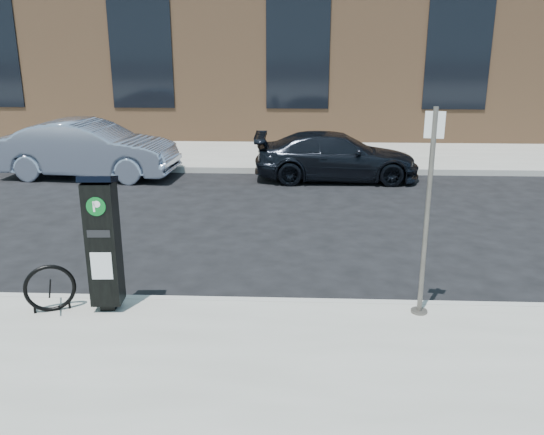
# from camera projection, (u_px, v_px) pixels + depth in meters

# --- Properties ---
(ground) EXTENTS (120.00, 120.00, 0.00)m
(ground) POSITION_uv_depth(u_px,v_px,m) (294.00, 310.00, 7.58)
(ground) COLOR black
(ground) RESTS_ON ground
(sidewalk_far) EXTENTS (60.00, 12.00, 0.15)m
(sidewalk_far) POSITION_uv_depth(u_px,v_px,m) (297.00, 135.00, 20.91)
(sidewalk_far) COLOR gray
(sidewalk_far) RESTS_ON ground
(curb_near) EXTENTS (60.00, 0.12, 0.16)m
(curb_near) POSITION_uv_depth(u_px,v_px,m) (294.00, 305.00, 7.54)
(curb_near) COLOR #9E9B93
(curb_near) RESTS_ON ground
(curb_far) EXTENTS (60.00, 0.12, 0.16)m
(curb_far) POSITION_uv_depth(u_px,v_px,m) (296.00, 171.00, 15.21)
(curb_far) COLOR #9E9B93
(curb_far) RESTS_ON ground
(building) EXTENTS (28.00, 10.05, 8.25)m
(building) POSITION_uv_depth(u_px,v_px,m) (298.00, 19.00, 22.56)
(building) COLOR brown
(building) RESTS_ON ground
(parking_kiosk) EXTENTS (0.42, 0.38, 1.75)m
(parking_kiosk) POSITION_uv_depth(u_px,v_px,m) (103.00, 241.00, 7.03)
(parking_kiosk) COLOR black
(parking_kiosk) RESTS_ON sidewalk_near
(sign_pole) EXTENTS (0.22, 0.20, 2.54)m
(sign_pole) POSITION_uv_depth(u_px,v_px,m) (427.00, 216.00, 6.81)
(sign_pole) COLOR #5E5853
(sign_pole) RESTS_ON sidewalk_near
(bike_rack) EXTENTS (0.60, 0.28, 0.62)m
(bike_rack) POSITION_uv_depth(u_px,v_px,m) (50.00, 288.00, 7.14)
(bike_rack) COLOR black
(bike_rack) RESTS_ON sidewalk_near
(car_silver) EXTENTS (4.52, 1.86, 1.46)m
(car_silver) POSITION_uv_depth(u_px,v_px,m) (89.00, 149.00, 14.64)
(car_silver) COLOR #848FA8
(car_silver) RESTS_ON ground
(car_dark) EXTENTS (4.11, 1.72, 1.19)m
(car_dark) POSITION_uv_depth(u_px,v_px,m) (336.00, 156.00, 14.42)
(car_dark) COLOR black
(car_dark) RESTS_ON ground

